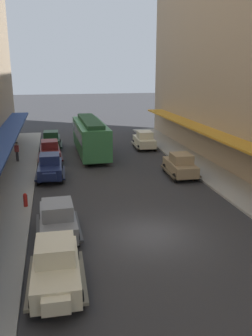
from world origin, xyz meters
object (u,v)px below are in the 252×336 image
Objects in this scene: parked_car_5 at (180,165)px; parked_car_0 at (144,140)px; parked_car_2 at (58,218)px; streetcar at (90,135)px; parked_car_3 at (50,151)px; fire_hydrant at (25,200)px; pedestrian_0 at (17,152)px; parked_car_4 at (56,265)px; parked_car_1 at (51,139)px; parked_car_6 at (50,166)px.

parked_car_0 is at bearing 91.24° from parked_car_5.
streetcar reaches higher than parked_car_2.
parked_car_3 is 11.90m from parked_car_5.
fire_hydrant is 11.09m from pedestrian_0.
parked_car_5 reaches higher than pedestrian_0.
streetcar reaches higher than parked_car_3.
parked_car_5 is at bearing 52.62° from parked_car_4.
pedestrian_0 is at bearing 101.98° from parked_car_2.
parked_car_0 is at bearing 15.66° from streetcar.
parked_car_2 is at bearing -89.48° from parked_car_1.
parked_car_5 is 5.26× the size of fire_hydrant.
parked_car_1 and parked_car_6 have the same top height.
parked_car_6 is (0.01, -5.26, 0.00)m from parked_car_3.
parked_car_0 is at bearing -12.33° from parked_car_1.
parked_car_1 is 1.01× the size of parked_car_3.
fire_hydrant is (-11.23, -4.21, -0.38)m from parked_car_5.
parked_car_6 is at bearing 171.00° from parked_car_5.
parked_car_5 and parked_car_6 have the same top height.
parked_car_0 and parked_car_4 have the same top height.
parked_car_6 is at bearing -61.58° from pedestrian_0.
parked_car_2 is at bearing 87.87° from parked_car_4.
parked_car_1 is at bearing 90.52° from parked_car_2.
parked_car_6 is 5.96m from pedestrian_0.
fire_hydrant is at bearing -97.60° from parked_car_3.
parked_car_3 is at bearing 0.38° from pedestrian_0.
streetcar is at bearing 80.12° from parked_car_4.
parked_car_4 reaches higher than fire_hydrant.
parked_car_3 is at bearing 145.14° from parked_car_5.
parked_car_0 is 17.97m from fire_hydrant.
parked_car_0 is 24.38m from parked_car_4.
parked_car_5 is at bearing -9.00° from parked_car_6.
parked_car_0 is 1.01× the size of parked_car_2.
pedestrian_0 is at bearing -179.62° from parked_car_3.
parked_car_6 is (-9.76, 1.54, 0.00)m from parked_car_5.
parked_car_4 is 1.00× the size of parked_car_6.
parked_car_6 is at bearing -90.84° from parked_car_1.
fire_hydrant is at bearing -104.38° from parked_car_6.
pedestrian_0 is at bearing -166.55° from streetcar.
parked_car_2 is at bearing -139.09° from parked_car_5.
parked_car_6 is at bearing -138.53° from parked_car_0.
parked_car_2 is 4.38m from parked_car_4.
parked_car_5 is 12.00m from fire_hydrant.
parked_car_1 is at bearing 90.05° from parked_car_4.
parked_car_4 is 0.44× the size of streetcar.
parked_car_2 is (0.18, -20.19, 0.00)m from parked_car_1.
parked_car_5 is 0.45× the size of streetcar.
parked_car_4 is 2.57× the size of pedestrian_0.
pedestrian_0 is at bearing -119.67° from parked_car_1.
streetcar is 5.77× the size of pedestrian_0.
pedestrian_0 is at bearing 97.04° from fire_hydrant.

